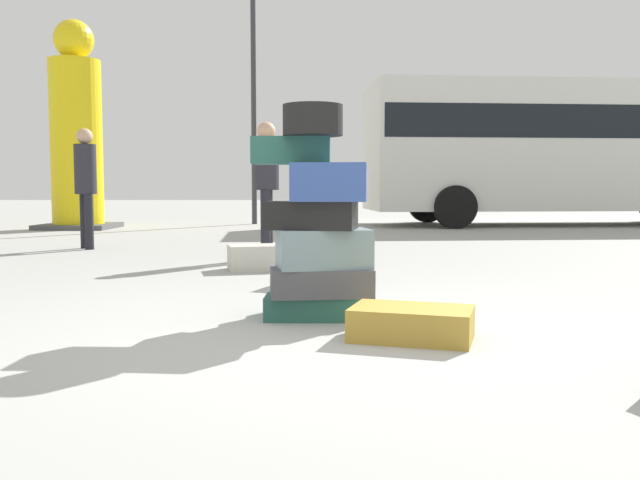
# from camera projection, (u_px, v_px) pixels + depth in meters

# --- Properties ---
(ground_plane) EXTENTS (80.00, 80.00, 0.00)m
(ground_plane) POSITION_uv_depth(u_px,v_px,m) (310.00, 337.00, 3.94)
(ground_plane) COLOR #9E9E99
(suitcase_tower) EXTENTS (0.81, 0.54, 1.40)m
(suitcase_tower) POSITION_uv_depth(u_px,v_px,m) (317.00, 227.00, 4.45)
(suitcase_tower) COLOR #26594C
(suitcase_tower) RESTS_ON ground
(suitcase_tan_right_side) EXTENTS (0.77, 0.59, 0.19)m
(suitcase_tan_right_side) POSITION_uv_depth(u_px,v_px,m) (412.00, 323.00, 3.87)
(suitcase_tan_right_side) COLOR #B28C33
(suitcase_tan_right_side) RESTS_ON ground
(suitcase_cream_white_trunk) EXTENTS (0.70, 0.55, 0.26)m
(suitcase_cream_white_trunk) POSITION_uv_depth(u_px,v_px,m) (258.00, 257.00, 7.11)
(suitcase_cream_white_trunk) COLOR beige
(suitcase_cream_white_trunk) RESTS_ON ground
(suitcase_charcoal_behind_tower) EXTENTS (0.41, 0.49, 0.55)m
(suitcase_charcoal_behind_tower) POSITION_uv_depth(u_px,v_px,m) (332.00, 251.00, 6.30)
(suitcase_charcoal_behind_tower) COLOR #4C4C51
(suitcase_charcoal_behind_tower) RESTS_ON ground
(person_bearded_onlooker) EXTENTS (0.30, 0.30, 1.68)m
(person_bearded_onlooker) POSITION_uv_depth(u_px,v_px,m) (86.00, 178.00, 9.43)
(person_bearded_onlooker) COLOR black
(person_bearded_onlooker) RESTS_ON ground
(person_tourist_with_camera) EXTENTS (0.30, 0.34, 1.64)m
(person_tourist_with_camera) POSITION_uv_depth(u_px,v_px,m) (266.00, 178.00, 8.08)
(person_tourist_with_camera) COLOR black
(person_tourist_with_camera) RESTS_ON ground
(yellow_dummy_statue) EXTENTS (1.46, 1.46, 4.28)m
(yellow_dummy_statue) POSITION_uv_depth(u_px,v_px,m) (76.00, 137.00, 13.98)
(yellow_dummy_statue) COLOR yellow
(yellow_dummy_statue) RESTS_ON ground
(parked_bus) EXTENTS (9.26, 3.38, 3.15)m
(parked_bus) POSITION_uv_depth(u_px,v_px,m) (567.00, 144.00, 15.43)
(parked_bus) COLOR silver
(parked_bus) RESTS_ON ground
(lamp_post) EXTENTS (0.36, 0.36, 7.30)m
(lamp_post) POSITION_uv_depth(u_px,v_px,m) (253.00, 22.00, 15.48)
(lamp_post) COLOR #333338
(lamp_post) RESTS_ON ground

